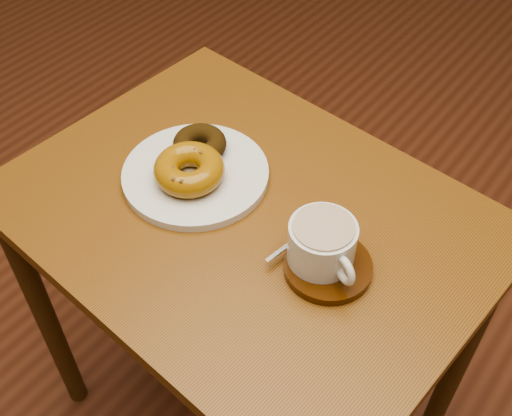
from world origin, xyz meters
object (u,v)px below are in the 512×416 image
Objects in this scene: cafe_table at (247,256)px; coffee_cup at (323,243)px; donut_plate at (196,174)px; saucer at (328,267)px.

coffee_cup is at bearing -1.99° from cafe_table.
coffee_cup is at bearing -5.30° from donut_plate.
coffee_cup reaches higher than saucer.
saucer is at bearing 15.47° from coffee_cup.
saucer is (0.29, -0.03, -0.00)m from donut_plate.
coffee_cup is at bearing 170.74° from saucer.
saucer is (0.17, -0.02, 0.12)m from cafe_table.
saucer is 1.04× the size of coffee_cup.
donut_plate is at bearing 174.50° from saucer.
saucer reaches higher than cafe_table.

